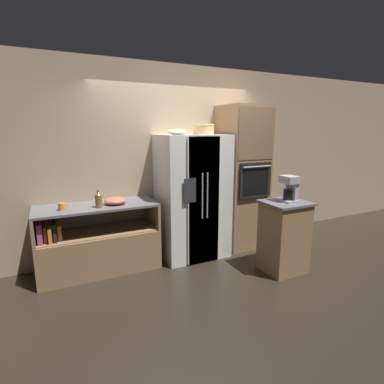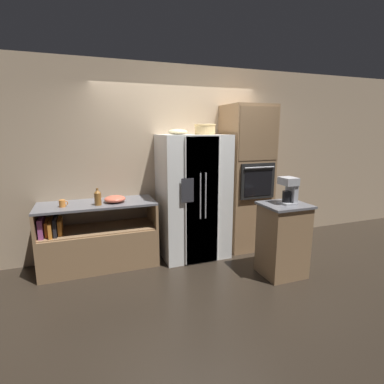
% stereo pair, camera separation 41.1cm
% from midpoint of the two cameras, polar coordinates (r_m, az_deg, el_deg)
% --- Properties ---
extents(ground_plane, '(20.00, 20.00, 0.00)m').
position_cam_midpoint_polar(ground_plane, '(4.57, -3.25, -12.25)').
color(ground_plane, black).
extents(wall_back, '(12.00, 0.06, 2.80)m').
position_cam_midpoint_polar(wall_back, '(4.65, -5.73, 6.04)').
color(wall_back, tan).
rests_on(wall_back, ground_plane).
extents(counter_left, '(1.53, 0.62, 0.90)m').
position_cam_midpoint_polar(counter_left, '(4.30, -20.14, -9.88)').
color(counter_left, '#93704C').
rests_on(counter_left, ground_plane).
extents(refrigerator, '(0.96, 0.77, 1.79)m').
position_cam_midpoint_polar(refrigerator, '(4.39, -2.60, -0.90)').
color(refrigerator, white).
rests_on(refrigerator, ground_plane).
extents(wall_oven, '(0.67, 0.72, 2.23)m').
position_cam_midpoint_polar(wall_oven, '(4.80, 7.09, 2.76)').
color(wall_oven, '#93704C').
rests_on(wall_oven, ground_plane).
extents(island_counter, '(0.57, 0.51, 0.95)m').
position_cam_midpoint_polar(island_counter, '(4.12, 14.36, -8.23)').
color(island_counter, '#93704C').
rests_on(island_counter, ground_plane).
extents(wicker_basket, '(0.31, 0.31, 0.15)m').
position_cam_midpoint_polar(wicker_basket, '(4.38, -0.50, 11.93)').
color(wicker_basket, tan).
rests_on(wicker_basket, refrigerator).
extents(fruit_bowl, '(0.27, 0.27, 0.08)m').
position_cam_midpoint_polar(fruit_bowl, '(4.26, -5.65, 11.34)').
color(fruit_bowl, beige).
rests_on(fruit_bowl, refrigerator).
extents(bottle_tall, '(0.09, 0.09, 0.22)m').
position_cam_midpoint_polar(bottle_tall, '(3.99, -20.23, -1.33)').
color(bottle_tall, brown).
rests_on(bottle_tall, counter_left).
extents(mug, '(0.11, 0.08, 0.09)m').
position_cam_midpoint_polar(mug, '(4.04, -26.30, -2.55)').
color(mug, orange).
rests_on(mug, counter_left).
extents(mixing_bowl, '(0.28, 0.28, 0.09)m').
position_cam_midpoint_polar(mixing_bowl, '(4.11, -17.20, -1.62)').
color(mixing_bowl, '#DB664C').
rests_on(mixing_bowl, counter_left).
extents(coffee_maker, '(0.18, 0.21, 0.33)m').
position_cam_midpoint_polar(coffee_maker, '(3.97, 15.40, 0.83)').
color(coffee_maker, '#B2B2B7').
rests_on(coffee_maker, island_counter).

